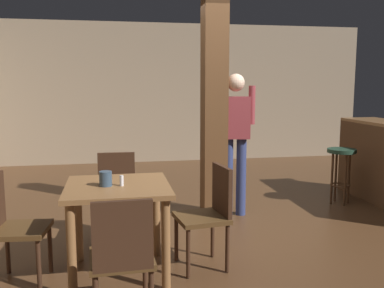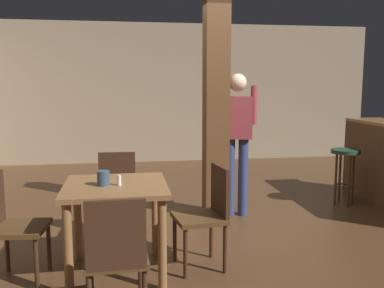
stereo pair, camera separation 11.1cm
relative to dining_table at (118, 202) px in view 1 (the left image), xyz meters
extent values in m
plane|color=#4C301C|center=(1.26, 0.76, -0.63)|extent=(10.80, 10.80, 0.00)
cube|color=gray|center=(1.26, 5.26, 0.77)|extent=(8.00, 0.10, 2.80)
cube|color=brown|center=(1.17, 1.47, 0.77)|extent=(0.28, 0.28, 2.80)
cube|color=brown|center=(0.00, 0.00, 0.13)|extent=(0.85, 0.85, 0.04)
cylinder|color=brown|center=(0.35, 0.35, -0.26)|extent=(0.07, 0.07, 0.74)
cylinder|color=brown|center=(-0.35, 0.35, -0.26)|extent=(0.07, 0.07, 0.74)
cylinder|color=brown|center=(0.35, -0.35, -0.26)|extent=(0.07, 0.07, 0.74)
cylinder|color=brown|center=(-0.35, -0.35, -0.26)|extent=(0.07, 0.07, 0.74)
cube|color=#4C3319|center=(-0.01, 0.73, -0.18)|extent=(0.44, 0.44, 0.04)
cube|color=#382114|center=(0.00, 0.92, 0.05)|extent=(0.38, 0.05, 0.45)
cylinder|color=#382114|center=(0.16, 0.55, -0.40)|extent=(0.04, 0.04, 0.43)
cylinder|color=#382114|center=(-0.19, 0.56, -0.40)|extent=(0.04, 0.04, 0.43)
cylinder|color=#382114|center=(0.17, 0.89, -0.40)|extent=(0.04, 0.04, 0.43)
cylinder|color=#382114|center=(-0.18, 0.91, -0.40)|extent=(0.04, 0.04, 0.43)
cube|color=#4C3319|center=(-0.77, -0.02, -0.18)|extent=(0.46, 0.46, 0.04)
cylinder|color=#382114|center=(-0.58, 0.13, -0.40)|extent=(0.04, 0.04, 0.43)
cylinder|color=#382114|center=(-0.61, -0.21, -0.40)|extent=(0.04, 0.04, 0.43)
cylinder|color=#382114|center=(-0.93, 0.17, -0.40)|extent=(0.04, 0.04, 0.43)
cube|color=#4C3319|center=(0.71, 0.01, -0.18)|extent=(0.47, 0.47, 0.04)
cube|color=#382114|center=(0.90, 0.04, 0.05)|extent=(0.09, 0.38, 0.45)
cylinder|color=#382114|center=(0.56, -0.19, -0.40)|extent=(0.04, 0.04, 0.43)
cylinder|color=#382114|center=(0.51, 0.16, -0.40)|extent=(0.04, 0.04, 0.43)
cylinder|color=#382114|center=(0.91, -0.14, -0.40)|extent=(0.04, 0.04, 0.43)
cylinder|color=#382114|center=(0.86, 0.21, -0.40)|extent=(0.04, 0.04, 0.43)
cube|color=#4C3319|center=(0.01, -0.74, -0.18)|extent=(0.44, 0.44, 0.04)
cube|color=#382114|center=(0.01, -0.93, 0.05)|extent=(0.38, 0.05, 0.45)
cylinder|color=#382114|center=(-0.17, -0.57, -0.40)|extent=(0.04, 0.04, 0.43)
cylinder|color=#382114|center=(0.17, -0.55, -0.40)|extent=(0.04, 0.04, 0.43)
cylinder|color=#33475B|center=(-0.10, -0.03, 0.21)|extent=(0.10, 0.10, 0.12)
cylinder|color=silver|center=(0.03, -0.05, 0.19)|extent=(0.03, 0.03, 0.09)
cube|color=maroon|center=(1.42, 1.43, 0.57)|extent=(0.37, 0.26, 0.50)
sphere|color=beige|center=(1.42, 1.43, 0.99)|extent=(0.24, 0.24, 0.21)
cylinder|color=navy|center=(1.50, 1.41, -0.15)|extent=(0.14, 0.14, 0.95)
cylinder|color=navy|center=(1.34, 1.44, -0.15)|extent=(0.14, 0.14, 0.95)
cylinder|color=maroon|center=(1.61, 1.39, 0.72)|extent=(0.09, 0.09, 0.46)
cylinder|color=maroon|center=(1.23, 1.46, 0.72)|extent=(0.09, 0.09, 0.46)
cylinder|color=#1E3828|center=(2.96, 1.64, 0.09)|extent=(0.38, 0.38, 0.05)
torus|color=#4C301C|center=(2.96, 1.64, -0.38)|extent=(0.26, 0.26, 0.02)
cylinder|color=#4C301C|center=(2.96, 1.76, -0.28)|extent=(0.03, 0.03, 0.69)
cylinder|color=#4C301C|center=(2.96, 1.52, -0.28)|extent=(0.03, 0.03, 0.69)
cylinder|color=#4C301C|center=(3.08, 1.64, -0.28)|extent=(0.03, 0.03, 0.69)
cylinder|color=#4C301C|center=(2.83, 1.64, -0.28)|extent=(0.03, 0.03, 0.69)
camera|label=1|loc=(-0.03, -3.49, 0.98)|focal=40.00mm
camera|label=2|loc=(0.08, -3.51, 0.98)|focal=40.00mm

